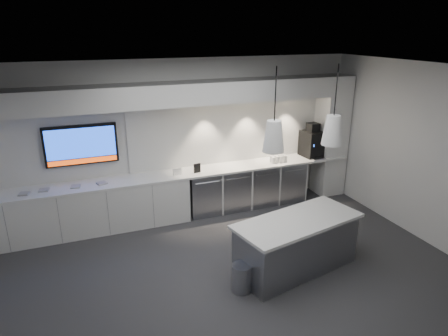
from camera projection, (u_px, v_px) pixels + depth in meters
name	position (u px, v px, depth m)	size (l,w,h in m)	color
floor	(232.00, 273.00, 6.06)	(7.00, 7.00, 0.00)	#333335
ceiling	(234.00, 71.00, 5.06)	(7.00, 7.00, 0.00)	black
wall_back	(184.00, 137.00, 7.76)	(7.00, 7.00, 0.00)	silver
wall_front	(345.00, 281.00, 3.36)	(7.00, 7.00, 0.00)	silver
wall_right	(424.00, 154.00, 6.75)	(7.00, 7.00, 0.00)	silver
back_counter	(190.00, 173.00, 7.68)	(6.80, 0.65, 0.04)	white
left_base_cabinets	(98.00, 208.00, 7.24)	(3.30, 0.63, 0.86)	silver
fridge_unit_a	(203.00, 193.00, 7.92)	(0.60, 0.61, 0.85)	gray
fridge_unit_b	(232.00, 188.00, 8.13)	(0.60, 0.61, 0.85)	gray
fridge_unit_c	(260.00, 184.00, 8.34)	(0.60, 0.61, 0.85)	gray
fridge_unit_d	(286.00, 180.00, 8.56)	(0.60, 0.61, 0.85)	gray
backsplash	(241.00, 130.00, 8.13)	(4.60, 0.03, 1.30)	silver
soffit	(187.00, 93.00, 7.20)	(6.90, 0.60, 0.40)	silver
column	(331.00, 136.00, 8.65)	(0.55, 0.55, 2.60)	silver
wall_tv	(81.00, 145.00, 7.05)	(1.25, 0.07, 0.72)	black
island	(296.00, 244.00, 6.04)	(2.10, 1.24, 0.83)	gray
bin	(242.00, 277.00, 5.60)	(0.29, 0.29, 0.41)	gray
coffee_machine	(312.00, 143.00, 8.53)	(0.43, 0.59, 0.72)	black
sign_black	(197.00, 168.00, 7.60)	(0.14, 0.02, 0.18)	black
sign_white	(177.00, 172.00, 7.48)	(0.18, 0.02, 0.14)	white
cup_cluster	(278.00, 159.00, 8.20)	(0.34, 0.16, 0.14)	silver
tray_a	(24.00, 194.00, 6.62)	(0.16, 0.16, 0.03)	#A0A0A0
tray_b	(44.00, 190.00, 6.77)	(0.16, 0.16, 0.03)	#A0A0A0
tray_c	(76.00, 186.00, 6.93)	(0.16, 0.16, 0.03)	#A0A0A0
tray_d	(102.00, 183.00, 7.07)	(0.16, 0.16, 0.03)	#A0A0A0
pendant_left	(274.00, 136.00, 5.31)	(0.30, 0.30, 1.12)	silver
pendant_right	(333.00, 130.00, 5.63)	(0.30, 0.30, 1.12)	silver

